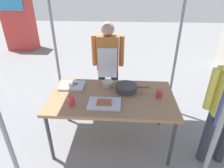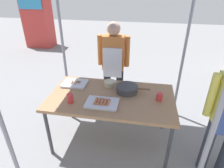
# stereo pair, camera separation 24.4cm
# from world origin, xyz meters

# --- Properties ---
(ground_plane) EXTENTS (18.00, 18.00, 0.00)m
(ground_plane) POSITION_xyz_m (0.00, 0.00, 0.00)
(ground_plane) COLOR slate
(stall_table) EXTENTS (1.60, 0.90, 0.75)m
(stall_table) POSITION_xyz_m (0.00, 0.00, 0.70)
(stall_table) COLOR #9E724C
(stall_table) RESTS_ON ground
(tray_grilled_sausages) EXTENTS (0.39, 0.26, 0.05)m
(tray_grilled_sausages) POSITION_xyz_m (-0.08, -0.21, 0.77)
(tray_grilled_sausages) COLOR silver
(tray_grilled_sausages) RESTS_ON stall_table
(tray_meat_skewers) EXTENTS (0.34, 0.27, 0.04)m
(tray_meat_skewers) POSITION_xyz_m (-0.57, 0.21, 0.77)
(tray_meat_skewers) COLOR silver
(tray_meat_skewers) RESTS_ON stall_table
(cooking_wok) EXTENTS (0.45, 0.29, 0.09)m
(cooking_wok) POSITION_xyz_m (0.19, 0.14, 0.80)
(cooking_wok) COLOR #38383A
(cooking_wok) RESTS_ON stall_table
(condiment_bowl) EXTENTS (0.16, 0.16, 0.07)m
(condiment_bowl) POSITION_xyz_m (-0.07, 0.28, 0.78)
(condiment_bowl) COLOR #BFB28C
(condiment_bowl) RESTS_ON stall_table
(drink_cup_near_edge) EXTENTS (0.08, 0.08, 0.09)m
(drink_cup_near_edge) POSITION_xyz_m (0.60, 0.01, 0.80)
(drink_cup_near_edge) COLOR red
(drink_cup_near_edge) RESTS_ON stall_table
(drink_cup_by_wok) EXTENTS (0.07, 0.07, 0.12)m
(drink_cup_by_wok) POSITION_xyz_m (-0.46, -0.23, 0.81)
(drink_cup_by_wok) COLOR red
(drink_cup_by_wok) RESTS_ON stall_table
(vendor_woman) EXTENTS (0.52, 0.22, 1.52)m
(vendor_woman) POSITION_xyz_m (-0.12, 0.83, 0.90)
(vendor_woman) COLOR black
(vendor_woman) RESTS_ON ground
(neighbor_stall_left) EXTENTS (0.86, 0.60, 1.80)m
(neighbor_stall_left) POSITION_xyz_m (-3.24, 4.05, 0.91)
(neighbor_stall_left) COLOR #BF3833
(neighbor_stall_left) RESTS_ON ground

